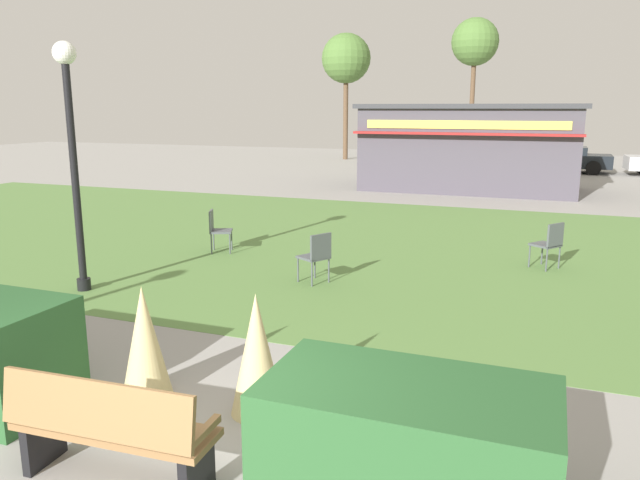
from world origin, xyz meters
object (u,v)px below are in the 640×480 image
at_px(park_bench, 110,429).
at_px(parked_car_center_slot, 562,158).
at_px(cafe_chair_north, 217,227).
at_px(tree_left_bg, 475,43).
at_px(cafe_chair_west, 550,242).
at_px(parked_car_west_slot, 445,155).
at_px(tree_right_bg, 346,59).
at_px(lamppost_mid, 72,137).
at_px(cafe_chair_east, 317,254).
at_px(food_kiosk, 471,147).

relative_size(park_bench, parked_car_center_slot, 0.41).
bearing_deg(cafe_chair_north, park_bench, -65.64).
bearing_deg(park_bench, tree_left_bg, 92.96).
xyz_separation_m(cafe_chair_west, cafe_chair_north, (-6.52, -1.01, 0.00)).
bearing_deg(cafe_chair_north, parked_car_west_slot, 86.18).
bearing_deg(park_bench, parked_car_west_slot, 94.17).
relative_size(parked_car_center_slot, tree_right_bg, 0.59).
bearing_deg(tree_left_bg, lamppost_mid, -94.03).
relative_size(cafe_chair_north, parked_car_west_slot, 0.21).
height_order(lamppost_mid, cafe_chair_east, lamppost_mid).
distance_m(food_kiosk, cafe_chair_east, 13.81).
height_order(park_bench, parked_car_west_slot, parked_car_west_slot).
distance_m(park_bench, tree_left_bg, 35.99).
bearing_deg(food_kiosk, parked_car_center_slot, 67.32).
xyz_separation_m(cafe_chair_north, tree_left_bg, (1.52, 27.99, 6.22)).
height_order(cafe_chair_east, cafe_chair_north, same).
distance_m(lamppost_mid, cafe_chair_east, 4.38).
height_order(cafe_chair_west, cafe_chair_north, same).
bearing_deg(parked_car_west_slot, food_kiosk, -74.14).
bearing_deg(park_bench, cafe_chair_north, 114.36).
height_order(cafe_chair_west, parked_car_west_slot, parked_car_west_slot).
distance_m(tree_left_bg, tree_right_bg, 8.06).
bearing_deg(cafe_chair_east, tree_left_bg, 92.49).
bearing_deg(cafe_chair_east, tree_right_bg, 107.53).
bearing_deg(parked_car_west_slot, tree_left_bg, 88.73).
bearing_deg(tree_left_bg, park_bench, -87.04).
bearing_deg(park_bench, food_kiosk, 89.40).
bearing_deg(cafe_chair_west, tree_right_bg, 117.29).
bearing_deg(tree_right_bg, food_kiosk, -52.30).
distance_m(food_kiosk, parked_car_west_slot, 8.15).
height_order(food_kiosk, tree_right_bg, tree_right_bg).
relative_size(cafe_chair_north, tree_left_bg, 0.11).
distance_m(food_kiosk, cafe_chair_north, 12.85).
relative_size(cafe_chair_north, tree_right_bg, 0.12).
xyz_separation_m(park_bench, cafe_chair_east, (-0.55, 5.96, 0.05)).
xyz_separation_m(lamppost_mid, cafe_chair_east, (3.48, 1.75, -1.99)).
xyz_separation_m(parked_car_west_slot, tree_left_bg, (0.17, 7.89, 6.10)).
height_order(food_kiosk, parked_car_west_slot, food_kiosk).
bearing_deg(parked_car_center_slot, tree_left_bg, 123.88).
height_order(lamppost_mid, parked_car_center_slot, lamppost_mid).
xyz_separation_m(food_kiosk, parked_car_west_slot, (-2.21, 7.79, -0.92)).
xyz_separation_m(cafe_chair_east, cafe_chair_north, (-2.80, 1.44, 0.00)).
height_order(food_kiosk, cafe_chair_east, food_kiosk).
bearing_deg(cafe_chair_west, tree_left_bg, 100.50).
relative_size(food_kiosk, cafe_chair_north, 8.75).
xyz_separation_m(park_bench, cafe_chair_west, (3.17, 8.41, 0.05)).
height_order(cafe_chair_north, tree_left_bg, tree_left_bg).
distance_m(parked_car_west_slot, tree_right_bg, 8.82).
distance_m(lamppost_mid, tree_right_bg, 27.21).
relative_size(cafe_chair_east, cafe_chair_north, 1.00).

